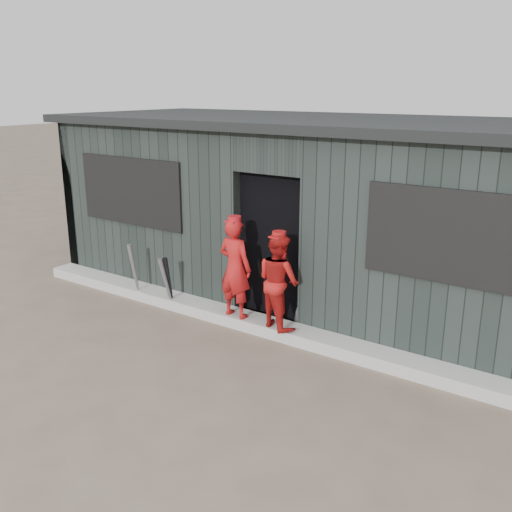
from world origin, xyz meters
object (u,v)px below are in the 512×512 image
Objects in this scene: bat_right at (169,283)px; player_red_left at (235,268)px; bat_mid at (166,284)px; player_grey_back at (314,280)px; dugout at (322,210)px; bat_left at (135,272)px; player_red_right at (279,281)px.

player_red_left is at bearing 1.99° from bat_right.
bat_mid is 2.11m from player_grey_back.
dugout reaches higher than bat_mid.
bat_left is 0.73× the size of player_red_right.
player_red_left is at bearing 11.53° from player_grey_back.
bat_mid is at bearing -2.81° from player_grey_back.
bat_left is 0.66m from bat_mid.
bat_right is 1.81m from player_red_right.
dugout is (1.41, 1.87, 0.89)m from bat_mid.
bat_right is at bearing -128.09° from dugout.
bat_left is 2.73m from player_grey_back.
player_red_right is (2.43, 0.11, 0.31)m from bat_left.
bat_left is at bearing 23.50° from player_red_right.
dugout is at bearing 51.91° from bat_right.
bat_left is 1.83m from player_red_left.
bat_mid is at bearing -85.00° from bat_right.
bat_mid is at bearing 25.29° from player_red_right.
bat_left is at bearing -7.55° from player_grey_back.
player_red_left is (1.14, 0.04, 0.41)m from bat_right.
player_red_left is (1.79, 0.08, 0.37)m from bat_left.
player_red_left is 0.16× the size of dugout.
bat_left is 0.66× the size of player_red_left.
player_red_left is at bearing 5.05° from bat_mid.
player_red_left is 0.64m from player_red_right.
player_red_left is 1.00× the size of player_grey_back.
player_red_right reaches higher than bat_mid.
player_red_left is at bearing 2.41° from bat_left.
player_red_right is at bearing -174.72° from player_red_left.
player_red_right is 0.92× the size of player_grey_back.
bat_left is 1.10× the size of bat_right.
player_grey_back is (2.65, 0.61, 0.22)m from bat_left.
dugout reaches higher than bat_left.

